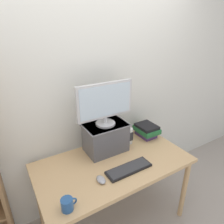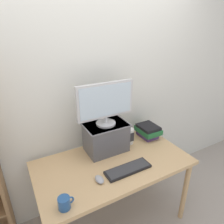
{
  "view_description": "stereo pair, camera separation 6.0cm",
  "coord_description": "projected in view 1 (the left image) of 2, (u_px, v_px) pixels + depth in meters",
  "views": [
    {
      "loc": [
        -0.79,
        -1.28,
        1.91
      ],
      "look_at": [
        0.03,
        0.08,
        1.22
      ],
      "focal_mm": 32.0,
      "sensor_mm": 36.0,
      "label": 1
    },
    {
      "loc": [
        -0.74,
        -1.31,
        1.91
      ],
      "look_at": [
        0.03,
        0.08,
        1.22
      ],
      "focal_mm": 32.0,
      "sensor_mm": 36.0,
      "label": 2
    }
  ],
  "objects": [
    {
      "name": "desk_speaker",
      "position": [
        129.0,
        136.0,
        2.11
      ],
      "size": [
        0.08,
        0.09,
        0.17
      ],
      "color": "silver",
      "rests_on": "desk"
    },
    {
      "name": "riser_box",
      "position": [
        106.0,
        137.0,
        1.96
      ],
      "size": [
        0.42,
        0.28,
        0.29
      ],
      "color": "#515156",
      "rests_on": "desk"
    },
    {
      "name": "back_wall",
      "position": [
        89.0,
        92.0,
        1.99
      ],
      "size": [
        7.0,
        0.08,
        2.6
      ],
      "color": "silver",
      "rests_on": "ground_plane"
    },
    {
      "name": "keyboard",
      "position": [
        129.0,
        169.0,
        1.74
      ],
      "size": [
        0.41,
        0.14,
        0.02
      ],
      "color": "black",
      "rests_on": "desk"
    },
    {
      "name": "book_stack",
      "position": [
        146.0,
        130.0,
        2.25
      ],
      "size": [
        0.2,
        0.26,
        0.14
      ],
      "color": "#4C336B",
      "rests_on": "desk"
    },
    {
      "name": "computer_monitor",
      "position": [
        105.0,
        103.0,
        1.82
      ],
      "size": [
        0.56,
        0.19,
        0.41
      ],
      "color": "#B7B7BA",
      "rests_on": "riser_box"
    },
    {
      "name": "computer_mouse",
      "position": [
        101.0,
        180.0,
        1.6
      ],
      "size": [
        0.06,
        0.1,
        0.04
      ],
      "color": "#99999E",
      "rests_on": "desk"
    },
    {
      "name": "ground_plane",
      "position": [
        113.0,
        219.0,
        2.15
      ],
      "size": [
        12.0,
        12.0,
        0.0
      ],
      "primitive_type": "plane",
      "color": "#9E9389"
    },
    {
      "name": "desk",
      "position": [
        114.0,
        168.0,
        1.88
      ],
      "size": [
        1.41,
        0.76,
        0.76
      ],
      "color": "tan",
      "rests_on": "ground_plane"
    },
    {
      "name": "coffee_mug",
      "position": [
        67.0,
        204.0,
        1.35
      ],
      "size": [
        0.11,
        0.08,
        0.09
      ],
      "color": "#234C84",
      "rests_on": "desk"
    }
  ]
}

